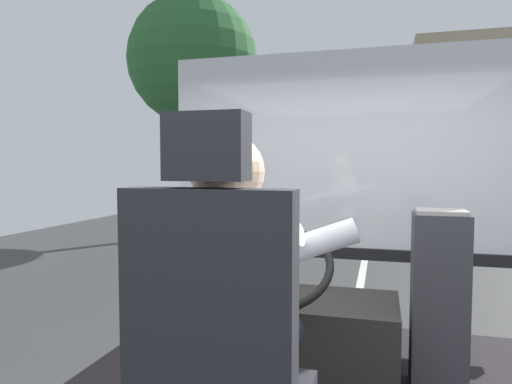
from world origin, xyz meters
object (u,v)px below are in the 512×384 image
Objects in this scene: bus_driver at (234,297)px; parked_car_white at (512,198)px; fare_box at (439,301)px; driver_seat at (221,372)px; steering_console at (296,329)px.

bus_driver is 17.49m from parked_car_white.
bus_driver reaches higher than fare_box.
bus_driver is at bearing 90.00° from driver_seat.
steering_console is 0.77m from fare_box.
driver_seat is 17.60m from parked_car_white.
fare_box is at bearing -105.08° from parked_car_white.
parked_car_white is at bearing 74.92° from fare_box.
bus_driver is at bearing -90.00° from steering_console.
bus_driver is 0.74× the size of steering_console.
parked_car_white is (4.96, 16.87, -0.61)m from driver_seat.
bus_driver is 1.32m from fare_box.
driver_seat is 1.39m from fare_box.
driver_seat reaches higher than bus_driver.
fare_box is at bearing 58.18° from driver_seat.
fare_box reaches higher than parked_car_white.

